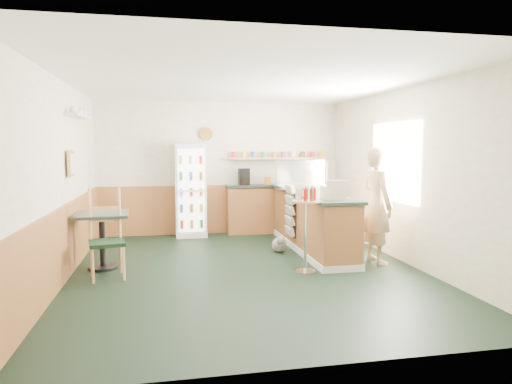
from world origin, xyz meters
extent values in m
plane|color=black|center=(0.00, 0.00, 0.00)|extent=(6.00, 6.00, 0.00)
cube|color=#F0E6CD|center=(0.00, 3.01, 1.35)|extent=(5.00, 0.02, 2.70)
cube|color=#F0E6CD|center=(-2.51, 0.00, 1.35)|extent=(0.02, 6.00, 2.70)
cube|color=#F0E6CD|center=(2.51, 0.00, 1.35)|extent=(0.02, 6.00, 2.70)
cube|color=white|center=(0.00, 0.00, 2.71)|extent=(5.00, 6.00, 0.02)
cube|color=#A05F33|center=(0.00, 2.97, 0.50)|extent=(4.98, 0.05, 1.00)
cube|color=#A05F33|center=(-2.47, 0.00, 0.50)|extent=(0.05, 5.98, 1.00)
cube|color=white|center=(2.46, 0.30, 1.55)|extent=(0.06, 1.45, 1.25)
cube|color=tan|center=(-2.45, 0.50, 1.55)|extent=(0.03, 0.32, 0.38)
cube|color=silver|center=(-2.40, 1.00, 2.25)|extent=(0.18, 1.20, 0.03)
cylinder|color=#9D6A27|center=(-0.30, 2.94, 2.05)|extent=(0.26, 0.04, 0.26)
cube|color=#A05F33|center=(1.35, 1.07, 0.47)|extent=(0.60, 2.95, 0.95)
cube|color=silver|center=(1.35, 1.07, 0.05)|extent=(0.64, 2.97, 0.10)
cube|color=#2B3B30|center=(1.35, 1.08, 0.98)|extent=(0.68, 3.01, 0.05)
cube|color=#A05F33|center=(1.20, 2.80, 0.47)|extent=(2.20, 0.38, 0.95)
cube|color=#2B3B30|center=(1.20, 2.80, 0.98)|extent=(2.24, 0.42, 0.05)
cube|color=tan|center=(1.20, 2.88, 1.55)|extent=(2.10, 0.22, 0.04)
cube|color=black|center=(0.45, 2.80, 1.18)|extent=(0.22, 0.18, 0.34)
cylinder|color=#B2664C|center=(0.25, 2.88, 1.63)|extent=(0.10, 0.10, 0.12)
cylinder|color=#B2664C|center=(0.46, 2.88, 1.63)|extent=(0.10, 0.10, 0.12)
cylinder|color=#B2664C|center=(0.67, 2.88, 1.63)|extent=(0.10, 0.10, 0.12)
cylinder|color=#B2664C|center=(0.88, 2.88, 1.63)|extent=(0.10, 0.10, 0.12)
cylinder|color=#B2664C|center=(1.09, 2.88, 1.63)|extent=(0.10, 0.10, 0.12)
cylinder|color=#B2664C|center=(1.31, 2.88, 1.63)|extent=(0.10, 0.10, 0.12)
cylinder|color=#B2664C|center=(1.52, 2.88, 1.63)|extent=(0.10, 0.10, 0.12)
cylinder|color=#B2664C|center=(1.73, 2.88, 1.63)|extent=(0.10, 0.10, 0.12)
cylinder|color=#B2664C|center=(1.94, 2.88, 1.63)|extent=(0.10, 0.10, 0.12)
cylinder|color=#B2664C|center=(2.15, 2.88, 1.63)|extent=(0.10, 0.10, 0.12)
cube|color=silver|center=(-0.64, 2.78, 0.93)|extent=(0.61, 0.43, 1.85)
cube|color=white|center=(-0.64, 2.55, 0.94)|extent=(0.51, 0.02, 1.64)
cube|color=silver|center=(-0.64, 2.48, 0.94)|extent=(0.55, 0.02, 1.70)
cube|color=silver|center=(1.35, 1.76, 1.04)|extent=(0.92, 0.48, 0.06)
cube|color=silver|center=(1.35, 1.76, 1.30)|extent=(0.90, 0.46, 0.46)
cube|color=beige|center=(1.35, 0.07, 1.11)|extent=(0.40, 0.42, 0.20)
imported|color=tan|center=(2.05, 0.03, 0.90)|extent=(0.49, 0.64, 1.80)
cylinder|color=silver|center=(0.82, -0.27, 0.01)|extent=(0.30, 0.30, 0.02)
cylinder|color=silver|center=(0.82, -0.27, 0.52)|extent=(0.04, 0.04, 1.01)
cylinder|color=tan|center=(0.82, -0.27, 1.02)|extent=(0.39, 0.39, 0.03)
cylinder|color=red|center=(0.93, -0.31, 1.12)|extent=(0.05, 0.05, 0.17)
cylinder|color=red|center=(0.92, -0.22, 1.12)|extent=(0.05, 0.05, 0.17)
cylinder|color=red|center=(0.86, -0.16, 1.12)|extent=(0.05, 0.05, 0.17)
cylinder|color=red|center=(0.77, -0.16, 1.12)|extent=(0.05, 0.05, 0.17)
cylinder|color=red|center=(0.71, -0.23, 1.12)|extent=(0.05, 0.05, 0.17)
cylinder|color=red|center=(0.71, -0.32, 1.12)|extent=(0.05, 0.05, 0.17)
cylinder|color=red|center=(0.77, -0.38, 1.12)|extent=(0.05, 0.05, 0.17)
cylinder|color=red|center=(0.87, -0.38, 1.12)|extent=(0.05, 0.05, 0.17)
cube|color=black|center=(1.01, 1.21, 0.25)|extent=(0.05, 0.45, 0.03)
cube|color=beige|center=(0.99, 1.21, 0.32)|extent=(0.09, 0.41, 0.15)
cube|color=black|center=(1.01, 1.21, 0.43)|extent=(0.05, 0.45, 0.03)
cube|color=beige|center=(0.99, 1.21, 0.50)|extent=(0.09, 0.41, 0.15)
cube|color=black|center=(1.01, 1.21, 0.62)|extent=(0.05, 0.45, 0.03)
cube|color=beige|center=(0.99, 1.21, 0.69)|extent=(0.09, 0.41, 0.15)
cube|color=black|center=(1.01, 1.21, 0.80)|extent=(0.05, 0.45, 0.03)
cube|color=beige|center=(0.99, 1.21, 0.87)|extent=(0.09, 0.41, 0.15)
cube|color=black|center=(1.01, 1.21, 0.99)|extent=(0.05, 0.45, 0.03)
cube|color=beige|center=(0.99, 1.21, 1.06)|extent=(0.09, 0.41, 0.15)
cylinder|color=black|center=(-2.05, 0.49, 0.02)|extent=(0.43, 0.43, 0.04)
cylinder|color=black|center=(-2.05, 0.49, 0.41)|extent=(0.09, 0.09, 0.75)
cube|color=#2B3B30|center=(-2.05, 0.49, 0.81)|extent=(0.80, 0.80, 0.04)
cube|color=black|center=(-1.92, -0.03, 0.49)|extent=(0.53, 0.53, 0.05)
cylinder|color=tan|center=(-2.12, -0.23, 0.24)|extent=(0.04, 0.04, 0.48)
cylinder|color=tan|center=(-1.73, -0.23, 0.24)|extent=(0.04, 0.04, 0.48)
cylinder|color=tan|center=(-2.12, 0.16, 0.24)|extent=(0.04, 0.04, 0.48)
cylinder|color=tan|center=(-1.73, 0.16, 0.24)|extent=(0.04, 0.04, 0.48)
cube|color=tan|center=(-1.92, 0.17, 0.86)|extent=(0.41, 0.12, 0.74)
sphere|color=gray|center=(0.76, 1.03, 0.12)|extent=(0.25, 0.25, 0.25)
sphere|color=gray|center=(0.76, 0.91, 0.23)|extent=(0.15, 0.15, 0.15)
camera|label=1|loc=(-1.10, -6.40, 1.79)|focal=32.00mm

